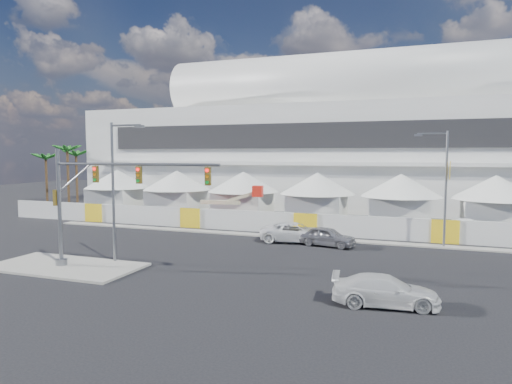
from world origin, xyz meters
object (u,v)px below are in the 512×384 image
(sedan_silver, at_px, (327,236))
(lot_car_a, at_px, (467,228))
(lot_car_c, at_px, (165,214))
(streetlight_curb, at_px, (443,180))
(boom_lift, at_px, (215,213))
(pickup_near, at_px, (385,291))
(traffic_mast, at_px, (90,201))
(pickup_curb, at_px, (295,232))
(streetlight_median, at_px, (116,182))

(sedan_silver, height_order, lot_car_a, lot_car_a)
(lot_car_c, xyz_separation_m, streetlight_curb, (28.96, -5.90, 4.76))
(boom_lift, bearing_deg, lot_car_c, 167.31)
(lot_car_c, distance_m, streetlight_curb, 29.94)
(sedan_silver, relative_size, pickup_near, 0.89)
(traffic_mast, relative_size, boom_lift, 1.44)
(pickup_curb, relative_size, streetlight_median, 0.63)
(lot_car_c, xyz_separation_m, streetlight_median, (7.87, -19.20, 4.93))
(streetlight_curb, distance_m, boom_lift, 23.59)
(sedan_silver, bearing_deg, boom_lift, 70.23)
(sedan_silver, bearing_deg, streetlight_curb, -63.23)
(pickup_near, bearing_deg, boom_lift, 34.29)
(pickup_curb, xyz_separation_m, streetlight_median, (-9.50, -11.49, 4.75))
(pickup_curb, distance_m, lot_car_a, 15.87)
(pickup_near, bearing_deg, pickup_curb, 22.80)
(lot_car_a, bearing_deg, boom_lift, 114.81)
(lot_car_a, bearing_deg, pickup_curb, 142.47)
(pickup_near, distance_m, lot_car_a, 22.55)
(pickup_curb, distance_m, boom_lift, 13.14)
(pickup_curb, bearing_deg, boom_lift, 48.21)
(sedan_silver, relative_size, lot_car_c, 1.05)
(lot_car_c, xyz_separation_m, traffic_mast, (7.56, -21.42, 3.86))
(pickup_near, relative_size, traffic_mast, 0.44)
(sedan_silver, height_order, streetlight_curb, streetlight_curb)
(lot_car_a, xyz_separation_m, streetlight_curb, (-2.37, -5.73, 4.60))
(pickup_near, height_order, lot_car_c, pickup_near)
(pickup_curb, bearing_deg, pickup_near, -157.87)
(traffic_mast, bearing_deg, streetlight_curb, 35.93)
(pickup_near, height_order, streetlight_median, streetlight_median)
(streetlight_median, xyz_separation_m, streetlight_curb, (21.09, 13.30, -0.18))
(pickup_curb, height_order, pickup_near, pickup_curb)
(pickup_near, xyz_separation_m, streetlight_curb, (3.15, 16.13, 4.65))
(traffic_mast, height_order, boom_lift, traffic_mast)
(pickup_curb, xyz_separation_m, streetlight_curb, (11.59, 1.81, 4.57))
(sedan_silver, bearing_deg, lot_car_a, -42.89)
(sedan_silver, height_order, pickup_curb, pickup_curb)
(pickup_curb, height_order, lot_car_a, pickup_curb)
(sedan_silver, relative_size, lot_car_a, 0.96)
(pickup_curb, height_order, boom_lift, boom_lift)
(sedan_silver, xyz_separation_m, traffic_mast, (-12.69, -12.93, 3.71))
(pickup_near, xyz_separation_m, boom_lift, (-19.40, 21.55, 0.36))
(lot_car_c, bearing_deg, traffic_mast, -162.74)
(lot_car_a, xyz_separation_m, streetlight_median, (-23.46, -19.03, 4.78))
(sedan_silver, height_order, lot_car_c, sedan_silver)
(pickup_near, height_order, boom_lift, boom_lift)
(pickup_near, bearing_deg, lot_car_c, 41.81)
(streetlight_curb, bearing_deg, pickup_near, -101.05)
(lot_car_c, distance_m, streetlight_median, 21.33)
(sedan_silver, bearing_deg, traffic_mast, 145.82)
(sedan_silver, bearing_deg, pickup_curb, 85.26)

